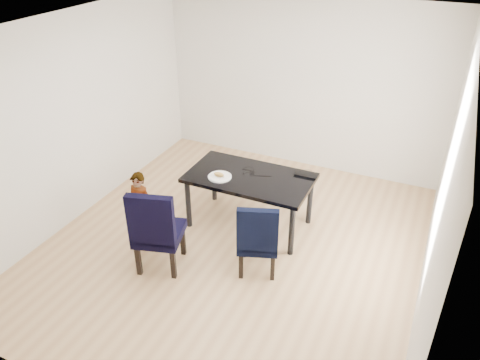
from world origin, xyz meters
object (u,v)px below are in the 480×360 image
at_px(chair_right, 258,235).
at_px(child, 140,207).
at_px(plate, 220,177).
at_px(laptop, 307,173).
at_px(chair_left, 159,226).
at_px(dining_table, 249,201).

xyz_separation_m(chair_right, child, (-1.57, -0.08, -0.00)).
height_order(plate, laptop, laptop).
relative_size(plate, laptop, 1.01).
bearing_deg(chair_left, dining_table, 46.20).
relative_size(chair_left, child, 1.15).
height_order(child, laptop, child).
distance_m(dining_table, chair_left, 1.35).
bearing_deg(chair_left, child, 130.27).
bearing_deg(chair_right, dining_table, 100.60).
distance_m(plate, laptop, 1.12).
bearing_deg(chair_right, laptop, 60.52).
bearing_deg(dining_table, child, -142.65).
bearing_deg(chair_left, chair_right, 4.80).
distance_m(chair_right, plate, 1.02).
distance_m(child, plate, 1.07).
bearing_deg(plate, chair_right, -37.02).
relative_size(child, plate, 3.15).
relative_size(chair_right, laptop, 3.19).
xyz_separation_m(dining_table, chair_left, (-0.63, -1.19, 0.17)).
height_order(chair_right, child, chair_right).
height_order(dining_table, plate, plate).
distance_m(chair_left, plate, 1.06).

